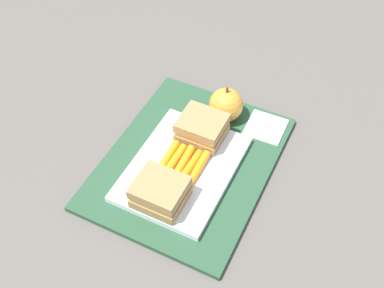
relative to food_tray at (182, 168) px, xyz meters
name	(u,v)px	position (x,y,z in m)	size (l,w,h in m)	color
ground_plane	(189,164)	(0.03, 0.00, -0.02)	(2.40, 2.40, 0.00)	#56514C
lunchbag_mat	(189,162)	(0.03, 0.00, -0.01)	(0.36, 0.28, 0.01)	#284C33
food_tray	(182,168)	(0.00, 0.00, 0.00)	(0.23, 0.17, 0.01)	white
sandwich_half_left	(160,192)	(-0.08, 0.00, 0.03)	(0.07, 0.08, 0.04)	#9E7A4C
sandwich_half_right	(202,128)	(0.08, 0.00, 0.03)	(0.07, 0.08, 0.04)	#9E7A4C
carrot_sticks_bundle	(182,164)	(0.00, 0.00, 0.01)	(0.08, 0.07, 0.02)	orange
apple	(226,105)	(0.15, -0.01, 0.03)	(0.06, 0.06, 0.08)	gold
paper_napkin	(266,127)	(0.16, -0.09, 0.00)	(0.07, 0.07, 0.00)	white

